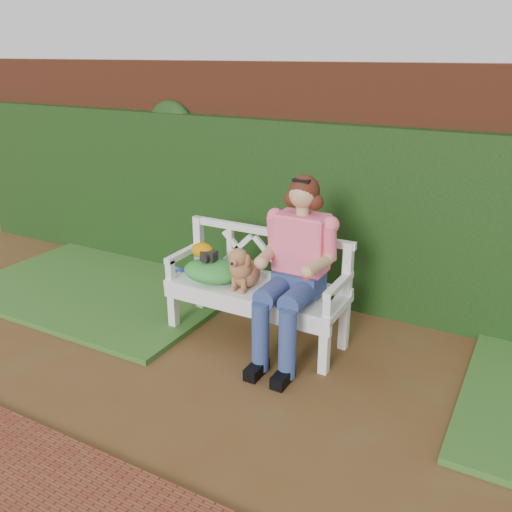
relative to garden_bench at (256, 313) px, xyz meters
The scene contains 11 objects.
ground 0.93m from the garden_bench, 51.03° to the right, with size 60.00×60.00×0.00m, color #533116.
brick_wall 1.58m from the garden_bench, 64.88° to the left, with size 10.00×0.30×2.20m, color maroon.
ivy_hedge 1.29m from the garden_bench, 60.16° to the left, with size 10.00×0.18×1.70m, color #1D4214.
grass_left 1.86m from the garden_bench, behind, with size 2.60×2.00×0.05m, color #204C1B.
garden_bench is the anchor object (origin of this frame).
seated_woman 0.61m from the garden_bench, ahead, with size 0.61×0.81×1.43m, color #ED295C, non-canonical shape.
dog 0.43m from the garden_bench, 147.89° to the right, with size 0.25×0.33×0.37m, color brown, non-canonical shape.
tennis_racket 0.54m from the garden_bench, behind, with size 0.67×0.28×0.03m, color silver, non-canonical shape.
green_bag 0.51m from the garden_bench, behind, with size 0.50×0.39×0.17m, color #26741E, non-canonical shape.
camera_item 0.62m from the garden_bench, behind, with size 0.12×0.09×0.08m, color black.
baseball_glove 0.70m from the garden_bench, behind, with size 0.20×0.15×0.13m, color #C17902.
Camera 1 is at (1.39, -2.86, 2.29)m, focal length 38.00 mm.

